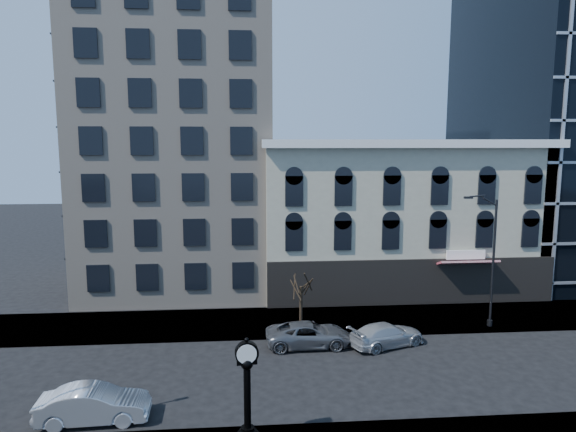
{
  "coord_description": "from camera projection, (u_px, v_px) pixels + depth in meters",
  "views": [
    {
      "loc": [
        -0.39,
        -25.78,
        12.33
      ],
      "look_at": [
        2.0,
        4.0,
        8.0
      ],
      "focal_mm": 32.0,
      "sensor_mm": 36.0,
      "label": 1
    }
  ],
  "objects": [
    {
      "name": "car_near_b",
      "position": [
        94.0,
        405.0,
        22.7
      ],
      "size": [
        4.92,
        1.94,
        1.59
      ],
      "primitive_type": "imported",
      "rotation": [
        0.0,
        0.0,
        1.62
      ],
      "color": "silver",
      "rests_on": "ground"
    },
    {
      "name": "victorian_row",
      "position": [
        395.0,
        218.0,
        43.0
      ],
      "size": [
        22.6,
        11.19,
        12.5
      ],
      "color": "#BBB59A",
      "rests_on": "ground"
    },
    {
      "name": "street_clock",
      "position": [
        247.0,
        395.0,
        20.86
      ],
      "size": [
        1.01,
        1.01,
        4.45
      ],
      "rotation": [
        0.0,
        0.0,
        0.11
      ],
      "color": "black",
      "rests_on": "sidewalk_near"
    },
    {
      "name": "street_lamp_far",
      "position": [
        486.0,
        226.0,
        33.36
      ],
      "size": [
        2.33,
        0.36,
        8.99
      ],
      "rotation": [
        0.0,
        0.0,
        3.12
      ],
      "color": "black",
      "rests_on": "sidewalk_far"
    },
    {
      "name": "car_far_b",
      "position": [
        387.0,
        335.0,
        31.19
      ],
      "size": [
        5.2,
        3.55,
        1.4
      ],
      "primitive_type": "imported",
      "rotation": [
        0.0,
        0.0,
        1.94
      ],
      "color": "#A5A8AD",
      "rests_on": "ground"
    },
    {
      "name": "ground",
      "position": [
        257.0,
        376.0,
        27.23
      ],
      "size": [
        160.0,
        160.0,
        0.0
      ],
      "primitive_type": "plane",
      "color": "black",
      "rests_on": "ground"
    },
    {
      "name": "car_far_a",
      "position": [
        309.0,
        335.0,
        31.15
      ],
      "size": [
        5.28,
        2.54,
        1.45
      ],
      "primitive_type": "imported",
      "rotation": [
        0.0,
        0.0,
        1.6
      ],
      "color": "#595B60",
      "rests_on": "ground"
    },
    {
      "name": "bare_tree_far",
      "position": [
        301.0,
        278.0,
        33.58
      ],
      "size": [
        2.62,
        2.62,
        4.5
      ],
      "color": "black",
      "rests_on": "sidewalk_far"
    },
    {
      "name": "cream_tower",
      "position": [
        177.0,
        57.0,
        42.6
      ],
      "size": [
        15.9,
        15.4,
        42.5
      ],
      "color": "#C0AE9A",
      "rests_on": "ground"
    },
    {
      "name": "sidewalk_far",
      "position": [
        254.0,
        323.0,
        35.11
      ],
      "size": [
        160.0,
        6.0,
        0.12
      ],
      "primitive_type": "cube",
      "color": "gray",
      "rests_on": "ground"
    }
  ]
}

